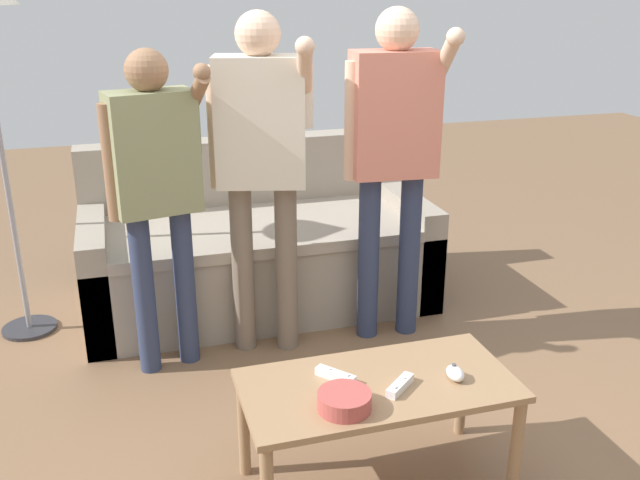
% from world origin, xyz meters
% --- Properties ---
extents(ground_plane, '(12.00, 12.00, 0.00)m').
position_xyz_m(ground_plane, '(0.00, 0.00, 0.00)').
color(ground_plane, brown).
extents(couch, '(1.90, 0.93, 0.88)m').
position_xyz_m(couch, '(-0.13, 1.47, 0.31)').
color(couch, '#9E9384').
rests_on(couch, ground).
extents(coffee_table, '(0.96, 0.47, 0.44)m').
position_xyz_m(coffee_table, '(-0.05, -0.26, 0.38)').
color(coffee_table, '#997551').
rests_on(coffee_table, ground).
extents(snack_bowl, '(0.18, 0.18, 0.06)m').
position_xyz_m(snack_bowl, '(-0.21, -0.38, 0.47)').
color(snack_bowl, '#B24C47').
rests_on(snack_bowl, coffee_table).
extents(game_remote_nunchuk, '(0.06, 0.09, 0.05)m').
position_xyz_m(game_remote_nunchuk, '(0.22, -0.31, 0.46)').
color(game_remote_nunchuk, white).
rests_on(game_remote_nunchuk, coffee_table).
extents(player_left, '(0.47, 0.30, 1.49)m').
position_xyz_m(player_left, '(-0.69, 0.84, 0.94)').
color(player_left, '#2D3856').
rests_on(player_left, ground).
extents(player_center, '(0.47, 0.45, 1.64)m').
position_xyz_m(player_center, '(-0.20, 0.88, 1.03)').
color(player_center, '#756656').
rests_on(player_center, ground).
extents(player_right, '(0.48, 0.38, 1.65)m').
position_xyz_m(player_right, '(0.44, 0.85, 1.04)').
color(player_right, '#2D3856').
rests_on(player_right, ground).
extents(game_remote_wand_near, '(0.13, 0.14, 0.03)m').
position_xyz_m(game_remote_wand_near, '(-0.18, -0.19, 0.45)').
color(game_remote_wand_near, white).
rests_on(game_remote_wand_near, coffee_table).
extents(game_remote_wand_far, '(0.13, 0.12, 0.03)m').
position_xyz_m(game_remote_wand_far, '(0.01, -0.32, 0.45)').
color(game_remote_wand_far, white).
rests_on(game_remote_wand_far, coffee_table).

